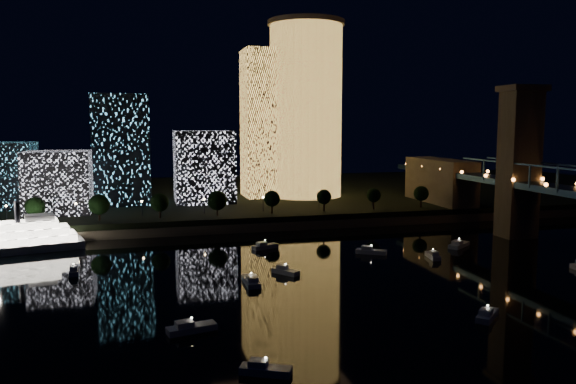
# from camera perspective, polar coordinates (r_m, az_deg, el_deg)

# --- Properties ---
(ground) EXTENTS (520.00, 520.00, 0.00)m
(ground) POSITION_cam_1_polar(r_m,az_deg,el_deg) (128.47, 11.90, -10.22)
(ground) COLOR black
(ground) RESTS_ON ground
(far_bank) EXTENTS (420.00, 160.00, 5.00)m
(far_bank) POSITION_cam_1_polar(r_m,az_deg,el_deg) (277.45, -2.98, -0.34)
(far_bank) COLOR black
(far_bank) RESTS_ON ground
(seawall) EXTENTS (420.00, 6.00, 3.00)m
(seawall) POSITION_cam_1_polar(r_m,az_deg,el_deg) (202.69, 1.51, -3.32)
(seawall) COLOR #6B5E4C
(seawall) RESTS_ON ground
(tower_cylindrical) EXTENTS (34.00, 34.00, 77.57)m
(tower_cylindrical) POSITION_cam_1_polar(r_m,az_deg,el_deg) (253.75, 1.82, 8.36)
(tower_cylindrical) COLOR #F0B04D
(tower_cylindrical) RESTS_ON far_bank
(tower_rectangular) EXTENTS (20.47, 20.47, 65.12)m
(tower_rectangular) POSITION_cam_1_polar(r_m,az_deg,el_deg) (253.25, -2.22, 6.93)
(tower_rectangular) COLOR #F0B04D
(tower_rectangular) RESTS_ON far_bank
(midrise_blocks) EXTENTS (96.22, 48.34, 44.37)m
(midrise_blocks) POSITION_cam_1_polar(r_m,az_deg,el_deg) (236.86, -17.06, 2.92)
(midrise_blocks) COLOR white
(midrise_blocks) RESTS_ON far_bank
(motorboats) EXTENTS (134.80, 89.73, 2.78)m
(motorboats) POSITION_cam_1_polar(r_m,az_deg,el_deg) (139.98, 7.93, -8.35)
(motorboats) COLOR silver
(motorboats) RESTS_ON ground
(esplanade_trees) EXTENTS (166.15, 6.99, 8.99)m
(esplanade_trees) POSITION_cam_1_polar(r_m,az_deg,el_deg) (200.16, -9.54, -0.94)
(esplanade_trees) COLOR black
(esplanade_trees) RESTS_ON far_bank
(street_lamps) EXTENTS (132.70, 0.70, 5.65)m
(street_lamps) POSITION_cam_1_polar(r_m,az_deg,el_deg) (206.67, -8.52, -1.08)
(street_lamps) COLOR black
(street_lamps) RESTS_ON far_bank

